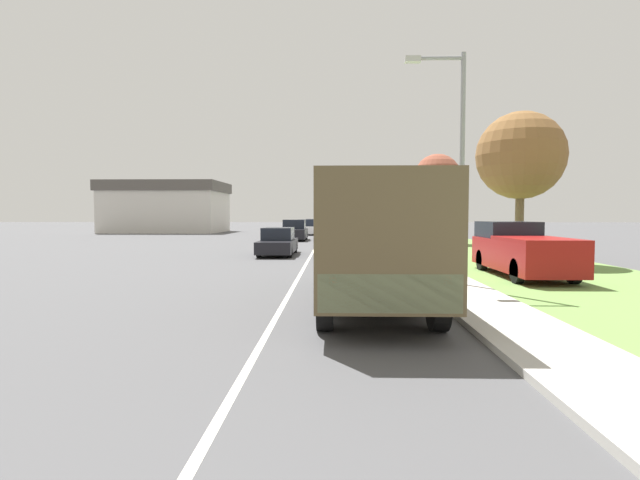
{
  "coord_description": "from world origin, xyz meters",
  "views": [
    {
      "loc": [
        1.18,
        1.38,
        2.1
      ],
      "look_at": [
        0.81,
        14.28,
        1.43
      ],
      "focal_mm": 28.0,
      "sensor_mm": 36.0,
      "label": 1
    }
  ],
  "objects_px": {
    "car_third_ahead": "(306,228)",
    "car_nearest_ahead": "(278,242)",
    "car_second_ahead": "(294,231)",
    "pickup_truck": "(521,250)",
    "lamp_post": "(454,146)",
    "car_fourth_ahead": "(313,225)",
    "military_truck": "(372,235)"
  },
  "relations": [
    {
      "from": "pickup_truck",
      "to": "lamp_post",
      "type": "distance_m",
      "value": 5.18
    },
    {
      "from": "car_third_ahead",
      "to": "lamp_post",
      "type": "xyz_separation_m",
      "value": [
        6.16,
        -35.95,
        3.29
      ]
    },
    {
      "from": "military_truck",
      "to": "car_second_ahead",
      "type": "bearing_deg",
      "value": 98.09
    },
    {
      "from": "lamp_post",
      "to": "car_fourth_ahead",
      "type": "bearing_deg",
      "value": 96.84
    },
    {
      "from": "military_truck",
      "to": "car_fourth_ahead",
      "type": "distance_m",
      "value": 54.68
    },
    {
      "from": "pickup_truck",
      "to": "military_truck",
      "type": "bearing_deg",
      "value": -133.98
    },
    {
      "from": "car_third_ahead",
      "to": "pickup_truck",
      "type": "height_order",
      "value": "pickup_truck"
    },
    {
      "from": "car_fourth_ahead",
      "to": "military_truck",
      "type": "bearing_deg",
      "value": -86.11
    },
    {
      "from": "car_fourth_ahead",
      "to": "pickup_truck",
      "type": "height_order",
      "value": "pickup_truck"
    },
    {
      "from": "military_truck",
      "to": "car_fourth_ahead",
      "type": "relative_size",
      "value": 1.57
    },
    {
      "from": "military_truck",
      "to": "car_fourth_ahead",
      "type": "height_order",
      "value": "military_truck"
    },
    {
      "from": "car_third_ahead",
      "to": "car_nearest_ahead",
      "type": "bearing_deg",
      "value": -90.18
    },
    {
      "from": "pickup_truck",
      "to": "lamp_post",
      "type": "relative_size",
      "value": 0.84
    },
    {
      "from": "car_fourth_ahead",
      "to": "pickup_truck",
      "type": "xyz_separation_m",
      "value": [
        9.18,
        -48.88,
        0.23
      ]
    },
    {
      "from": "car_third_ahead",
      "to": "car_fourth_ahead",
      "type": "distance_m",
      "value": 15.82
    },
    {
      "from": "military_truck",
      "to": "car_third_ahead",
      "type": "height_order",
      "value": "military_truck"
    },
    {
      "from": "car_nearest_ahead",
      "to": "car_second_ahead",
      "type": "relative_size",
      "value": 1.02
    },
    {
      "from": "car_fourth_ahead",
      "to": "pickup_truck",
      "type": "bearing_deg",
      "value": -79.36
    },
    {
      "from": "car_second_ahead",
      "to": "pickup_truck",
      "type": "height_order",
      "value": "pickup_truck"
    },
    {
      "from": "pickup_truck",
      "to": "car_third_ahead",
      "type": "bearing_deg",
      "value": 105.44
    },
    {
      "from": "car_nearest_ahead",
      "to": "car_second_ahead",
      "type": "distance_m",
      "value": 14.23
    },
    {
      "from": "car_nearest_ahead",
      "to": "pickup_truck",
      "type": "relative_size",
      "value": 0.89
    },
    {
      "from": "lamp_post",
      "to": "car_second_ahead",
      "type": "bearing_deg",
      "value": 104.31
    },
    {
      "from": "car_second_ahead",
      "to": "pickup_truck",
      "type": "distance_m",
      "value": 24.6
    },
    {
      "from": "car_nearest_ahead",
      "to": "car_second_ahead",
      "type": "bearing_deg",
      "value": 91.18
    },
    {
      "from": "car_third_ahead",
      "to": "pickup_truck",
      "type": "bearing_deg",
      "value": -74.56
    },
    {
      "from": "pickup_truck",
      "to": "car_fourth_ahead",
      "type": "bearing_deg",
      "value": 100.64
    },
    {
      "from": "car_nearest_ahead",
      "to": "lamp_post",
      "type": "xyz_separation_m",
      "value": [
        6.23,
        -11.35,
        3.36
      ]
    },
    {
      "from": "car_fourth_ahead",
      "to": "lamp_post",
      "type": "xyz_separation_m",
      "value": [
        6.21,
        -51.77,
        3.34
      ]
    },
    {
      "from": "pickup_truck",
      "to": "lamp_post",
      "type": "xyz_separation_m",
      "value": [
        -2.98,
        -2.89,
        3.1
      ]
    },
    {
      "from": "car_nearest_ahead",
      "to": "car_fourth_ahead",
      "type": "relative_size",
      "value": 0.99
    },
    {
      "from": "military_truck",
      "to": "lamp_post",
      "type": "height_order",
      "value": "lamp_post"
    }
  ]
}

